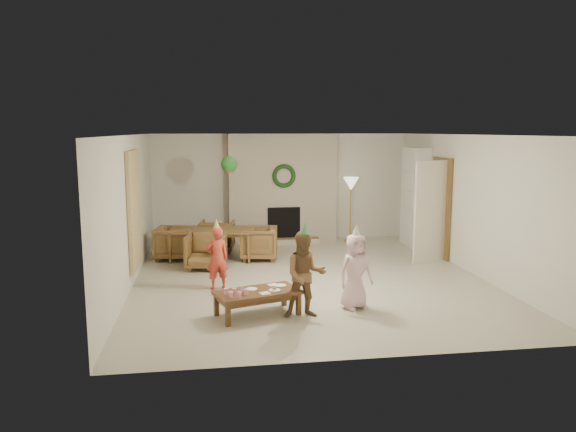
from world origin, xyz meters
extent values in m
plane|color=#B7B29E|center=(0.00, 0.00, 0.00)|extent=(7.00, 7.00, 0.00)
plane|color=white|center=(0.00, 0.00, 2.50)|extent=(7.00, 7.00, 0.00)
plane|color=silver|center=(0.00, 3.50, 1.25)|extent=(7.00, 0.00, 7.00)
plane|color=silver|center=(0.00, -3.50, 1.25)|extent=(7.00, 0.00, 7.00)
plane|color=silver|center=(-3.00, 0.00, 1.25)|extent=(0.00, 7.00, 7.00)
plane|color=silver|center=(3.00, 0.00, 1.25)|extent=(0.00, 7.00, 7.00)
cube|color=#4C1F14|center=(0.00, 3.30, 1.25)|extent=(2.50, 0.40, 2.50)
cube|color=brown|center=(0.00, 2.95, 0.06)|extent=(1.60, 0.30, 0.12)
cube|color=black|center=(0.00, 3.12, 0.45)|extent=(0.75, 0.12, 0.75)
torus|color=#153A15|center=(0.00, 3.07, 1.55)|extent=(0.54, 0.10, 0.54)
cylinder|color=gold|center=(1.55, 3.00, 0.02)|extent=(0.28, 0.28, 0.03)
cylinder|color=gold|center=(1.55, 3.00, 0.70)|extent=(0.03, 0.03, 1.35)
cone|color=beige|center=(1.55, 3.00, 1.35)|extent=(0.36, 0.36, 0.30)
cube|color=white|center=(2.84, 2.30, 1.10)|extent=(0.30, 1.00, 2.20)
cube|color=white|center=(2.82, 2.30, 0.45)|extent=(0.30, 0.92, 0.03)
cube|color=white|center=(2.82, 2.30, 0.85)|extent=(0.30, 0.92, 0.03)
cube|color=white|center=(2.82, 2.30, 1.25)|extent=(0.30, 0.92, 0.03)
cube|color=white|center=(2.82, 2.30, 1.65)|extent=(0.30, 0.92, 0.03)
cube|color=red|center=(2.80, 2.15, 0.59)|extent=(0.20, 0.40, 0.24)
cube|color=#27558F|center=(2.80, 2.35, 0.99)|extent=(0.20, 0.44, 0.24)
cube|color=gold|center=(2.80, 2.20, 1.38)|extent=(0.20, 0.36, 0.22)
cube|color=brown|center=(2.96, 1.20, 1.02)|extent=(0.05, 0.86, 2.04)
cube|color=beige|center=(2.58, 0.82, 1.00)|extent=(0.77, 0.32, 2.00)
cube|color=beige|center=(-2.96, 0.20, 1.25)|extent=(0.06, 1.20, 2.00)
imported|color=brown|center=(-1.66, 1.67, 0.30)|extent=(1.84, 1.21, 0.60)
imported|color=brown|center=(-1.78, 0.92, 0.33)|extent=(0.81, 0.83, 0.67)
imported|color=brown|center=(-1.55, 2.41, 0.33)|extent=(0.81, 0.83, 0.67)
imported|color=brown|center=(-2.41, 1.78, 0.33)|extent=(0.83, 0.81, 0.67)
imported|color=brown|center=(-0.73, 1.52, 0.33)|extent=(0.83, 0.81, 0.67)
cylinder|color=tan|center=(-1.30, 1.50, 2.15)|extent=(0.01, 0.01, 0.70)
cylinder|color=#953A30|center=(-1.30, 1.50, 1.80)|extent=(0.16, 0.16, 0.12)
sphere|color=#1B521D|center=(-1.30, 1.50, 1.92)|extent=(0.32, 0.32, 0.32)
cube|color=#55371C|center=(-1.06, -1.84, 0.33)|extent=(1.28, 0.91, 0.05)
cube|color=#55371C|center=(-1.06, -1.84, 0.27)|extent=(1.17, 0.80, 0.07)
cube|color=#55371C|center=(-1.49, -2.23, 0.15)|extent=(0.08, 0.08, 0.30)
cube|color=#55371C|center=(-0.49, -1.90, 0.15)|extent=(0.08, 0.08, 0.30)
cube|color=#55371C|center=(-1.64, -1.78, 0.15)|extent=(0.08, 0.08, 0.30)
cube|color=#55371C|center=(-0.63, -1.45, 0.15)|extent=(0.08, 0.08, 0.30)
cylinder|color=white|center=(-1.45, -2.10, 0.40)|extent=(0.08, 0.08, 0.08)
cylinder|color=white|center=(-1.50, -1.93, 0.40)|extent=(0.08, 0.08, 0.08)
cylinder|color=white|center=(-1.33, -2.11, 0.40)|extent=(0.08, 0.08, 0.08)
cylinder|color=white|center=(-1.39, -1.94, 0.40)|extent=(0.08, 0.08, 0.08)
cylinder|color=white|center=(-1.23, -2.01, 0.40)|extent=(0.08, 0.08, 0.08)
cylinder|color=white|center=(-1.29, -1.84, 0.40)|extent=(0.08, 0.08, 0.08)
cylinder|color=white|center=(-1.14, -1.75, 0.36)|extent=(0.20, 0.20, 0.01)
cylinder|color=white|center=(-0.82, -1.86, 0.36)|extent=(0.20, 0.20, 0.01)
cylinder|color=white|center=(-0.71, -1.63, 0.36)|extent=(0.20, 0.20, 0.01)
sphere|color=tan|center=(-0.82, -1.86, 0.40)|extent=(0.08, 0.08, 0.06)
cube|color=#FFBBCA|center=(-0.97, -1.98, 0.36)|extent=(0.17, 0.17, 0.01)
cube|color=#FFBBCA|center=(-0.81, -1.59, 0.36)|extent=(0.17, 0.17, 0.01)
imported|color=#B63627|center=(-1.59, -0.46, 0.52)|extent=(0.43, 0.34, 1.03)
cone|color=#C9D346|center=(-1.59, -0.46, 1.07)|extent=(0.15, 0.15, 0.20)
imported|color=#993929|center=(-0.41, -1.99, 0.60)|extent=(0.61, 0.48, 1.21)
cone|color=#47A65B|center=(-0.41, -1.99, 1.25)|extent=(0.19, 0.19, 0.20)
imported|color=#F0C0CF|center=(0.38, -1.73, 0.55)|extent=(0.62, 0.51, 1.10)
cone|color=silver|center=(0.38, -1.73, 1.15)|extent=(0.16, 0.16, 0.20)
camera|label=1|loc=(-1.71, -9.20, 2.58)|focal=34.04mm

